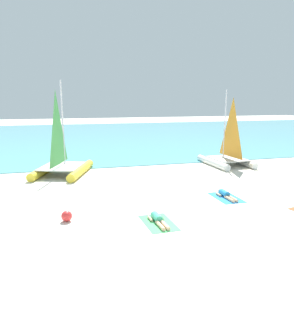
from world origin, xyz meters
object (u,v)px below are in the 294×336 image
Objects in this scene: towel_middle at (226,198)px; beach_ball at (67,216)px; sailboat_yellow at (62,161)px; towel_left at (159,223)px; sailboat_white at (227,154)px; sunbather_left at (158,219)px; sunbather_middle at (226,195)px.

towel_middle is 4.50× the size of beach_ball.
towel_left is (3.33, -9.38, -0.85)m from sailboat_yellow.
sailboat_white is 12.52× the size of beach_ball.
towel_left is (-8.01, -9.20, -0.78)m from sailboat_white.
sailboat_yellow is 3.04× the size of towel_left.
towel_middle is at bearing -120.89° from sailboat_white.
sunbather_left reaches higher than towel_middle.
towel_left is at bearing -90.00° from sunbather_left.
beach_ball is (-3.35, 1.06, 0.08)m from sunbather_left.
sailboat_white is 2.78× the size of towel_middle.
towel_middle is at bearing -90.00° from sunbather_middle.
sunbather_left is at bearing -152.31° from towel_middle.
sailboat_white is 3.38× the size of sunbather_left.
sailboat_yellow is 3.70× the size of sunbather_middle.
sunbather_left is (-8.01, -9.14, -0.66)m from sailboat_white.
beach_ball is at bearing -70.43° from sailboat_yellow.
towel_left is 1.22× the size of sunbather_left.
sunbather_middle is (7.44, -7.09, -0.73)m from sailboat_yellow.
sunbather_left is at bearing -50.61° from sailboat_yellow.
sunbather_middle is at bearing -23.93° from sailboat_yellow.
towel_middle is at bearing 28.43° from towel_left.
sunbather_left is (3.33, -9.31, -0.73)m from sailboat_yellow.
sunbather_middle reaches higher than towel_middle.
sunbather_left is at bearing -17.55° from beach_ball.
towel_middle is (7.44, -7.16, -0.85)m from sailboat_yellow.
sailboat_white is at bearing 18.82° from sailboat_yellow.
towel_middle is (4.10, 2.22, 0.00)m from towel_left.
sailboat_yellow reaches higher than sunbather_middle.
sunbather_middle is (4.10, 2.22, 0.00)m from sunbather_left.
sailboat_white is at bearing 48.97° from towel_left.
sailboat_white is at bearing 35.41° from beach_ball.
sailboat_yellow is 1.09× the size of sailboat_white.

